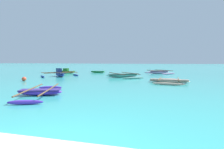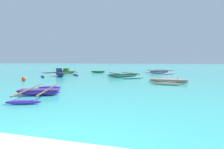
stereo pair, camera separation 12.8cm
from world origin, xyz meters
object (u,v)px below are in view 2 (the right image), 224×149
object	(u,v)px
moored_boat_2	(160,72)
moored_boat_6	(124,75)
moored_boat_4	(60,74)
moored_boat_5	(98,72)
moored_boat_0	(39,92)
moored_boat_3	(68,71)
moored_boat_1	(169,81)
mooring_buoy_0	(24,79)

from	to	relation	value
moored_boat_2	moored_boat_6	world-z (taller)	moored_boat_2
moored_boat_4	moored_boat_5	xyz separation A→B (m)	(2.44, 7.32, -0.15)
moored_boat_0	moored_boat_3	distance (m)	17.74
moored_boat_1	mooring_buoy_0	size ratio (longest dim) A/B	9.59
moored_boat_5	mooring_buoy_0	distance (m)	12.92
moored_boat_2	moored_boat_3	xyz separation A→B (m)	(-13.82, -2.39, 0.03)
moored_boat_3	moored_boat_4	xyz separation A→B (m)	(1.96, -5.55, 0.06)
moored_boat_0	moored_boat_1	xyz separation A→B (m)	(7.30, 7.58, -0.02)
moored_boat_2	moored_boat_5	bearing A→B (deg)	140.14
moored_boat_0	moored_boat_4	xyz separation A→B (m)	(-5.13, 10.72, 0.15)
moored_boat_2	moored_boat_5	size ratio (longest dim) A/B	1.96
mooring_buoy_0	moored_boat_3	bearing A→B (deg)	97.04
moored_boat_6	mooring_buoy_0	bearing A→B (deg)	179.17
moored_boat_2	moored_boat_1	bearing A→B (deg)	-130.68
moored_boat_5	moored_boat_4	bearing A→B (deg)	-115.49
moored_boat_5	moored_boat_6	world-z (taller)	moored_boat_6
moored_boat_1	moored_boat_2	bearing A→B (deg)	98.85
moored_boat_0	moored_boat_3	bearing A→B (deg)	94.19
moored_boat_1	moored_boat_0	bearing A→B (deg)	-128.00
moored_boat_3	moored_boat_0	bearing A→B (deg)	-54.89
mooring_buoy_0	moored_boat_1	bearing A→B (deg)	9.10
moored_boat_1	moored_boat_4	xyz separation A→B (m)	(-12.43, 3.14, 0.17)
moored_boat_4	mooring_buoy_0	xyz separation A→B (m)	(-0.63, -5.23, -0.12)
moored_boat_1	mooring_buoy_0	world-z (taller)	mooring_buoy_0
moored_boat_1	moored_boat_3	bearing A→B (deg)	154.79
moored_boat_3	moored_boat_6	xyz separation A→B (m)	(9.66, -4.61, -0.04)
moored_boat_0	moored_boat_6	distance (m)	11.93
moored_boat_4	mooring_buoy_0	distance (m)	5.27
moored_boat_3	moored_boat_4	bearing A→B (deg)	-59.03
moored_boat_3	moored_boat_5	world-z (taller)	moored_boat_3
mooring_buoy_0	moored_boat_2	bearing A→B (deg)	46.52
moored_boat_2	mooring_buoy_0	world-z (taller)	moored_boat_2
moored_boat_1	moored_boat_5	xyz separation A→B (m)	(-9.99, 10.46, 0.01)
moored_boat_1	moored_boat_2	world-z (taller)	moored_boat_2
moored_boat_3	moored_boat_5	distance (m)	4.74
moored_boat_2	moored_boat_4	bearing A→B (deg)	170.18
moored_boat_1	mooring_buoy_0	bearing A→B (deg)	-164.97
moored_boat_6	moored_boat_1	bearing A→B (deg)	-78.11
moored_boat_2	moored_boat_3	size ratio (longest dim) A/B	1.61
moored_boat_6	moored_boat_0	bearing A→B (deg)	-139.78
moored_boat_1	moored_boat_2	size ratio (longest dim) A/B	0.84
moored_boat_2	moored_boat_5	distance (m)	9.44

